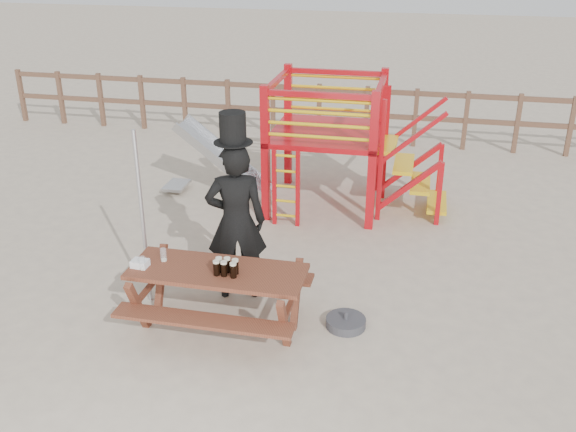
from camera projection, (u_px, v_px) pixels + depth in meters
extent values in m
plane|color=#BFAF95|center=(258.00, 321.00, 7.42)|extent=(60.00, 60.00, 0.00)
cube|color=brown|center=(343.00, 90.00, 13.20)|extent=(15.00, 0.06, 0.10)
cube|color=brown|center=(343.00, 114.00, 13.41)|extent=(15.00, 0.06, 0.10)
cube|color=brown|center=(22.00, 95.00, 14.87)|extent=(0.09, 0.09, 1.20)
cube|color=brown|center=(61.00, 98.00, 14.67)|extent=(0.09, 0.09, 1.20)
cube|color=brown|center=(101.00, 100.00, 14.48)|extent=(0.09, 0.09, 1.20)
cube|color=brown|center=(142.00, 102.00, 14.28)|extent=(0.09, 0.09, 1.20)
cube|color=brown|center=(185.00, 105.00, 14.09)|extent=(0.09, 0.09, 1.20)
cube|color=brown|center=(228.00, 107.00, 13.90)|extent=(0.09, 0.09, 1.20)
cube|color=brown|center=(273.00, 110.00, 13.70)|extent=(0.09, 0.09, 1.20)
cube|color=brown|center=(319.00, 112.00, 13.51)|extent=(0.09, 0.09, 1.20)
cube|color=brown|center=(366.00, 115.00, 13.31)|extent=(0.09, 0.09, 1.20)
cube|color=brown|center=(415.00, 118.00, 13.12)|extent=(0.09, 0.09, 1.20)
cube|color=brown|center=(466.00, 121.00, 12.92)|extent=(0.09, 0.09, 1.20)
cube|color=brown|center=(517.00, 124.00, 12.73)|extent=(0.09, 0.09, 1.20)
cube|color=brown|center=(571.00, 127.00, 12.54)|extent=(0.09, 0.09, 1.20)
cube|color=#B40C13|center=(265.00, 155.00, 9.60)|extent=(0.12, 0.12, 2.10)
cube|color=#B40C13|center=(372.00, 162.00, 9.29)|extent=(0.12, 0.12, 2.10)
cube|color=#B40C13|center=(288.00, 125.00, 11.03)|extent=(0.12, 0.12, 2.10)
cube|color=#B40C13|center=(382.00, 131.00, 10.72)|extent=(0.12, 0.12, 2.10)
cube|color=#B40C13|center=(327.00, 133.00, 10.10)|extent=(1.72, 1.72, 0.08)
cube|color=#B40C13|center=(319.00, 95.00, 9.05)|extent=(1.60, 0.08, 0.08)
cube|color=#B40C13|center=(336.00, 72.00, 10.48)|extent=(1.60, 0.08, 0.08)
cube|color=#B40C13|center=(277.00, 80.00, 9.92)|extent=(0.08, 1.60, 0.08)
cube|color=#B40C13|center=(381.00, 85.00, 9.61)|extent=(0.08, 1.60, 0.08)
cylinder|color=yellow|center=(318.00, 137.00, 9.31)|extent=(1.50, 0.05, 0.05)
cylinder|color=yellow|center=(335.00, 109.00, 10.73)|extent=(1.50, 0.05, 0.05)
cylinder|color=yellow|center=(319.00, 125.00, 9.24)|extent=(1.50, 0.05, 0.05)
cylinder|color=yellow|center=(335.00, 99.00, 10.66)|extent=(1.50, 0.05, 0.05)
cylinder|color=yellow|center=(319.00, 113.00, 9.16)|extent=(1.50, 0.05, 0.05)
cylinder|color=yellow|center=(335.00, 88.00, 10.59)|extent=(1.50, 0.05, 0.05)
cylinder|color=yellow|center=(319.00, 100.00, 9.09)|extent=(1.50, 0.05, 0.05)
cylinder|color=yellow|center=(336.00, 77.00, 10.51)|extent=(1.50, 0.05, 0.05)
cube|color=#B40C13|center=(274.00, 187.00, 9.62)|extent=(0.06, 0.06, 1.20)
cube|color=#B40C13|center=(298.00, 189.00, 9.55)|extent=(0.06, 0.06, 1.20)
cylinder|color=yellow|center=(286.00, 216.00, 9.77)|extent=(0.36, 0.04, 0.04)
cylinder|color=yellow|center=(286.00, 201.00, 9.67)|extent=(0.36, 0.04, 0.04)
cylinder|color=yellow|center=(286.00, 186.00, 9.57)|extent=(0.36, 0.04, 0.04)
cylinder|color=yellow|center=(286.00, 171.00, 9.47)|extent=(0.36, 0.04, 0.04)
cylinder|color=yellow|center=(286.00, 156.00, 9.37)|extent=(0.36, 0.04, 0.04)
cube|color=yellow|center=(387.00, 144.00, 9.96)|extent=(0.30, 0.90, 0.06)
cube|color=yellow|center=(404.00, 164.00, 10.03)|extent=(0.30, 0.90, 0.06)
cube|color=yellow|center=(420.00, 183.00, 10.10)|extent=(0.30, 0.90, 0.06)
cube|color=yellow|center=(437.00, 202.00, 10.17)|extent=(0.30, 0.90, 0.06)
cube|color=#B40C13|center=(409.00, 186.00, 9.68)|extent=(0.95, 0.08, 0.86)
cube|color=#B40C13|center=(412.00, 166.00, 10.48)|extent=(0.95, 0.08, 0.86)
cube|color=#B1B3B8|center=(225.00, 160.00, 10.67)|extent=(1.53, 0.55, 1.21)
cube|color=#B1B3B8|center=(220.00, 163.00, 10.41)|extent=(1.58, 0.04, 1.28)
cube|color=#B1B3B8|center=(230.00, 153.00, 10.89)|extent=(1.58, 0.04, 1.28)
cube|color=#B1B3B8|center=(176.00, 185.00, 11.05)|extent=(0.35, 0.55, 0.05)
cube|color=brown|center=(217.00, 271.00, 7.01)|extent=(1.94, 0.73, 0.05)
cube|color=brown|center=(202.00, 320.00, 6.66)|extent=(1.94, 0.28, 0.04)
cube|color=brown|center=(232.00, 271.00, 7.60)|extent=(1.94, 0.28, 0.04)
cube|color=brown|center=(150.00, 293.00, 7.33)|extent=(0.08, 1.16, 0.70)
cube|color=brown|center=(290.00, 310.00, 7.00)|extent=(0.08, 1.16, 0.70)
imported|color=black|center=(236.00, 222.00, 7.58)|extent=(0.82, 0.66, 1.96)
cube|color=#0C8E27|center=(235.00, 199.00, 7.62)|extent=(0.08, 0.04, 0.46)
cylinder|color=black|center=(233.00, 142.00, 7.17)|extent=(0.44, 0.44, 0.01)
cylinder|color=black|center=(233.00, 127.00, 7.10)|extent=(0.30, 0.30, 0.34)
cube|color=white|center=(232.00, 113.00, 7.19)|extent=(0.15, 0.05, 0.04)
cylinder|color=#B2B2B7|center=(143.00, 220.00, 7.41)|extent=(0.05, 0.05, 2.15)
cylinder|color=#37373C|center=(346.00, 322.00, 7.30)|extent=(0.46, 0.46, 0.11)
cylinder|color=#37373C|center=(346.00, 315.00, 7.26)|extent=(0.05, 0.05, 0.09)
cube|color=white|center=(140.00, 263.00, 7.04)|extent=(0.19, 0.15, 0.08)
cylinder|color=black|center=(216.00, 269.00, 6.86)|extent=(0.07, 0.07, 0.15)
cylinder|color=beige|center=(216.00, 262.00, 6.82)|extent=(0.07, 0.07, 0.02)
cylinder|color=black|center=(224.00, 270.00, 6.84)|extent=(0.07, 0.07, 0.15)
cylinder|color=beige|center=(224.00, 263.00, 6.81)|extent=(0.07, 0.07, 0.02)
cylinder|color=black|center=(233.00, 271.00, 6.81)|extent=(0.07, 0.07, 0.15)
cylinder|color=beige|center=(233.00, 264.00, 6.78)|extent=(0.07, 0.07, 0.02)
cylinder|color=black|center=(219.00, 265.00, 6.93)|extent=(0.07, 0.07, 0.15)
cylinder|color=beige|center=(219.00, 258.00, 6.89)|extent=(0.07, 0.07, 0.02)
cylinder|color=black|center=(227.00, 266.00, 6.92)|extent=(0.07, 0.07, 0.15)
cylinder|color=beige|center=(227.00, 259.00, 6.89)|extent=(0.07, 0.07, 0.02)
cylinder|color=black|center=(235.00, 267.00, 6.89)|extent=(0.07, 0.07, 0.15)
cylinder|color=beige|center=(235.00, 260.00, 6.85)|extent=(0.07, 0.07, 0.02)
cylinder|color=silver|center=(142.00, 263.00, 6.98)|extent=(0.07, 0.07, 0.15)
cylinder|color=beige|center=(143.00, 268.00, 7.00)|extent=(0.06, 0.06, 0.02)
cylinder|color=silver|center=(163.00, 255.00, 7.15)|extent=(0.07, 0.07, 0.15)
cylinder|color=beige|center=(164.00, 260.00, 7.18)|extent=(0.06, 0.06, 0.02)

